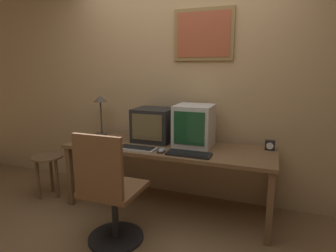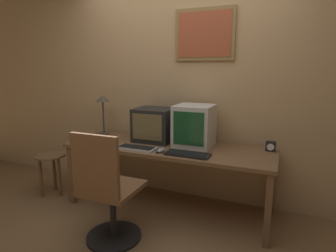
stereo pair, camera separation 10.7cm
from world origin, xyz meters
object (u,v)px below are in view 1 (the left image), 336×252
keyboard_main (137,148)px  mouse_far_corner (160,150)px  monitor_right (194,125)px  side_stool (48,166)px  mouse_near_keyboard (162,150)px  desk_lamp (100,104)px  monitor_left (154,125)px  office_chair (110,197)px  desk_clock (270,145)px  keyboard_side (189,154)px

keyboard_main → mouse_far_corner: 0.26m
keyboard_main → mouse_far_corner: mouse_far_corner is taller
monitor_right → side_stool: size_ratio=0.86×
monitor_right → mouse_near_keyboard: 0.46m
keyboard_main → desk_lamp: (-0.69, 0.42, 0.37)m
keyboard_main → desk_lamp: size_ratio=0.82×
monitor_left → monitor_right: size_ratio=0.98×
office_chair → monitor_left: bearing=89.4°
monitor_left → desk_lamp: bearing=176.6°
monitor_right → keyboard_main: 0.64m
desk_clock → side_stool: bearing=-169.6°
desk_clock → desk_lamp: bearing=-179.3°
monitor_left → keyboard_main: monitor_left is taller
keyboard_main → keyboard_side: size_ratio=0.95×
monitor_left → mouse_near_keyboard: bearing=-57.2°
office_chair → monitor_right: bearing=61.6°
mouse_near_keyboard → side_stool: (-1.44, -0.00, -0.34)m
monitor_left → side_stool: bearing=-162.3°
keyboard_main → office_chair: 0.61m
monitor_right → office_chair: (-0.48, -0.89, -0.48)m
desk_lamp → keyboard_main: bearing=-31.6°
desk_clock → side_stool: 2.49m
desk_clock → office_chair: (-1.23, -0.99, -0.32)m
mouse_near_keyboard → keyboard_side: bearing=1.2°
monitor_right → side_stool: bearing=-168.2°
monitor_left → desk_clock: bearing=3.1°
desk_lamp → office_chair: (0.70, -0.96, -0.65)m
monitor_right → office_chair: size_ratio=0.43×
keyboard_side → desk_lamp: bearing=161.3°
mouse_far_corner → desk_lamp: 1.10m
monitor_right → mouse_far_corner: size_ratio=3.80×
monitor_right → mouse_far_corner: bearing=-124.5°
monitor_left → monitor_right: 0.47m
monitor_right → keyboard_side: size_ratio=1.03×
monitor_left → desk_clock: size_ratio=4.25×
mouse_near_keyboard → side_stool: bearing=-180.0°
keyboard_main → side_stool: bearing=179.9°
keyboard_main → side_stool: (-1.17, 0.00, -0.34)m
mouse_near_keyboard → office_chair: 0.66m
mouse_near_keyboard → desk_lamp: (-0.96, 0.42, 0.36)m
mouse_near_keyboard → monitor_left: bearing=122.8°
monitor_right → desk_clock: size_ratio=4.35×
desk_lamp → side_stool: 0.95m
monitor_right → keyboard_main: (-0.50, -0.35, -0.20)m
keyboard_side → mouse_near_keyboard: mouse_near_keyboard is taller
mouse_far_corner → side_stool: size_ratio=0.23×
desk_lamp → keyboard_side: bearing=-18.7°
monitor_right → side_stool: monitor_right is taller
desk_clock → mouse_near_keyboard: bearing=-155.6°
keyboard_side → mouse_far_corner: bearing=-178.5°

